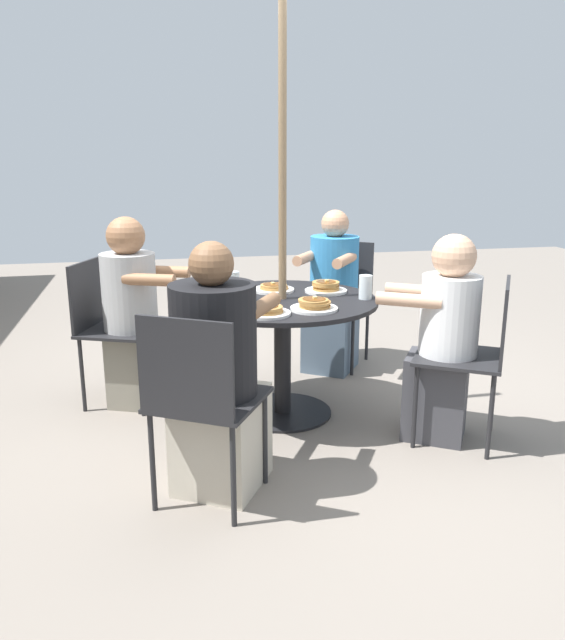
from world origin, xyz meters
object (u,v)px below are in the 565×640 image
Objects in this scene: patio_chair_west at (109,321)px; pancake_plate_b at (228,298)px; diner_south at (332,298)px; patio_chair_south at (340,293)px; drinking_glass_b at (365,287)px; patio_chair_north at (200,395)px; patio_chair_east at (476,349)px; pancake_plate_d at (266,311)px; pancake_plate_c at (274,288)px; drinking_glass_a at (233,282)px; coffee_cup at (232,299)px; syrup_bottle at (216,299)px; diner_east at (443,345)px; patio_table at (282,324)px; diner_north at (218,381)px; diner_west at (135,319)px; pancake_plate_a at (326,288)px; pancake_plate_e at (314,305)px.

patio_chair_west is 3.51× the size of pancake_plate_b.
patio_chair_south is at bearing -90.00° from diner_south.
patio_chair_north is at bearing 129.41° from drinking_glass_b.
patio_chair_east reaches higher than pancake_plate_d.
drinking_glass_a is at bearing 87.44° from pancake_plate_c.
pancake_plate_b is 0.21m from coffee_cup.
syrup_bottle is at bearing 109.17° from patio_chair_north.
patio_chair_west is at bearing 95.37° from diner_east.
diner_east is (0.09, 0.15, 0.00)m from patio_chair_east.
diner_south is (1.68, -1.07, -0.00)m from patio_chair_north.
drinking_glass_b is at bearing 92.95° from patio_chair_west.
syrup_bottle is 0.87m from drinking_glass_b.
coffee_cup is (0.72, -0.23, 0.24)m from patio_chair_north.
pancake_plate_d is 2.00× the size of drinking_glass_a.
patio_table is 1.23× the size of patio_chair_west.
diner_north is at bearing 92.14° from diner_south.
patio_chair_south is 0.77× the size of diner_west.
patio_chair_west is at bearing 47.29° from diner_south.
pancake_plate_a reaches higher than pancake_plate_c.
drinking_glass_a is at bearing -8.07° from coffee_cup.
syrup_bottle is 1.28× the size of drinking_glass_a.
diner_north reaches higher than pancake_plate_c.
pancake_plate_c is at bearing 73.18° from pancake_plate_a.
pancake_plate_c is (-0.20, -0.99, 0.20)m from patio_chair_west.
pancake_plate_b is at bearing 82.86° from drinking_glass_b.
coffee_cup is at bearing 105.71° from patio_chair_east.
pancake_plate_b is 0.79m from drinking_glass_b.
diner_east reaches higher than patio_table.
diner_west is 10.07× the size of coffee_cup.
diner_south is (1.32, 0.40, -0.00)m from patio_chair_east.
diner_north is 1.99m from patio_chair_south.
pancake_plate_d is (-0.57, 0.15, 0.00)m from pancake_plate_c.
pancake_plate_c is at bearing 81.95° from patio_chair_south.
pancake_plate_c is (1.00, -0.45, 0.20)m from diner_north.
patio_chair_north is 0.73m from pancake_plate_d.
pancake_plate_d is at bearing 155.82° from patio_table.
pancake_plate_a is 0.77m from syrup_bottle.
diner_north is at bearing 130.17° from pancake_plate_e.
patio_chair_east is at bearing -130.22° from pancake_plate_c.
syrup_bottle reaches higher than pancake_plate_b.
diner_south is 0.97m from drinking_glass_a.
pancake_plate_c is (-0.13, -0.83, 0.19)m from diner_west.
patio_chair_west is at bearing -90.00° from diner_west.
pancake_plate_d is 1.85× the size of drinking_glass_b.
diner_south is at bearing -19.89° from pancake_plate_a.
coffee_cup is (-0.56, -0.53, 0.23)m from diner_west.
pancake_plate_e is at bearing -101.84° from coffee_cup.
drinking_glass_b reaches higher than pancake_plate_d.
diner_west is 4.58× the size of pancake_plate_d.
coffee_cup is at bearing 70.03° from patio_chair_west.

